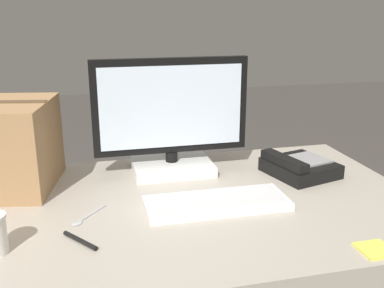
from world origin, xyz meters
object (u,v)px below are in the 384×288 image
object	(u,v)px
spoon	(85,218)
sticky_note_pad	(375,250)
pen_marker	(80,240)
keyboard	(217,202)
desk_phone	(299,167)
monitor	(171,124)

from	to	relation	value
spoon	sticky_note_pad	xyz separation A→B (m)	(0.70, -0.35, 0.00)
pen_marker	sticky_note_pad	distance (m)	0.74
keyboard	spoon	size ratio (longest dim) A/B	3.59
spoon	pen_marker	xyz separation A→B (m)	(-0.01, -0.13, 0.00)
pen_marker	sticky_note_pad	bearing A→B (deg)	36.51
desk_phone	sticky_note_pad	bearing A→B (deg)	-110.74
desk_phone	spoon	size ratio (longest dim) A/B	2.21
spoon	monitor	bearing A→B (deg)	175.52
monitor	spoon	xyz separation A→B (m)	(-0.32, -0.33, -0.18)
sticky_note_pad	pen_marker	bearing A→B (deg)	163.28
pen_marker	monitor	bearing A→B (deg)	107.53
monitor	pen_marker	size ratio (longest dim) A/B	5.00
pen_marker	sticky_note_pad	xyz separation A→B (m)	(0.71, -0.21, -0.00)
keyboard	pen_marker	world-z (taller)	keyboard
keyboard	desk_phone	bearing A→B (deg)	27.84
keyboard	desk_phone	size ratio (longest dim) A/B	1.63
desk_phone	monitor	bearing A→B (deg)	146.68
spoon	desk_phone	bearing A→B (deg)	143.34
spoon	sticky_note_pad	size ratio (longest dim) A/B	1.47
desk_phone	spoon	distance (m)	0.77
monitor	sticky_note_pad	bearing A→B (deg)	-60.50
monitor	desk_phone	world-z (taller)	monitor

